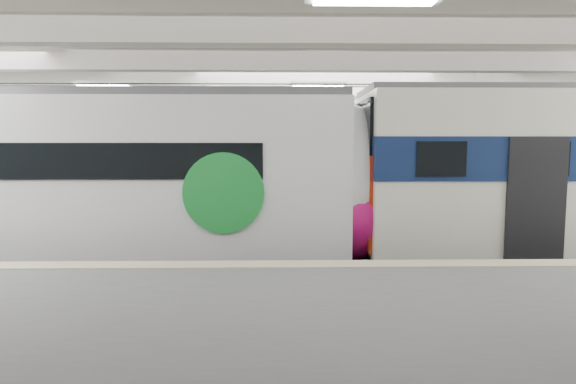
{
  "coord_description": "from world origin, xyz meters",
  "views": [
    {
      "loc": [
        -1.1,
        -11.71,
        3.24
      ],
      "look_at": [
        -0.86,
        1.0,
        2.0
      ],
      "focal_mm": 30.0,
      "sensor_mm": 36.0,
      "label": 1
    }
  ],
  "objects": [
    {
      "name": "station_hall",
      "position": [
        0.0,
        -1.74,
        3.24
      ],
      "size": [
        36.0,
        24.0,
        5.75
      ],
      "color": "black",
      "rests_on": "ground"
    },
    {
      "name": "modern_emu",
      "position": [
        -4.6,
        -0.0,
        2.22
      ],
      "size": [
        14.0,
        2.89,
        4.51
      ],
      "color": "white",
      "rests_on": "ground"
    },
    {
      "name": "far_train",
      "position": [
        -3.42,
        5.5,
        2.33
      ],
      "size": [
        14.14,
        2.96,
        4.5
      ],
      "rotation": [
        0.0,
        0.0,
        -0.01
      ],
      "color": "white",
      "rests_on": "ground"
    }
  ]
}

